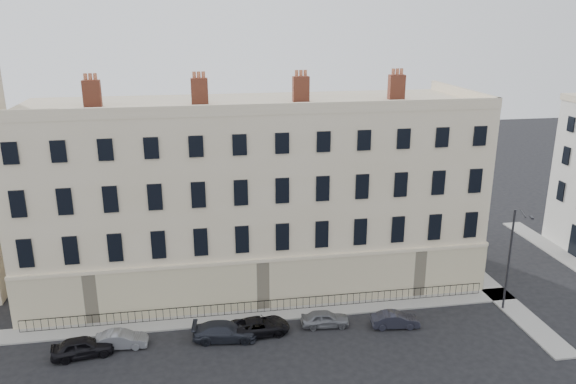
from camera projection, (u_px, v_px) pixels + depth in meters
name	position (u px, v px, depth m)	size (l,w,h in m)	color
ground	(361.00, 344.00, 38.51)	(160.00, 160.00, 0.00)	black
terrace	(253.00, 193.00, 46.57)	(36.22, 12.22, 17.00)	beige
pavement_terrace	(212.00, 319.00, 41.59)	(48.00, 2.00, 0.12)	gray
pavement_east_return	(480.00, 278.00, 48.11)	(2.00, 24.00, 0.12)	gray
pavement_adjacent	(570.00, 261.00, 51.60)	(2.00, 20.00, 0.12)	gray
railings	(264.00, 306.00, 42.46)	(35.00, 0.04, 0.96)	black
car_a	(83.00, 347.00, 37.03)	(1.60, 3.98, 1.36)	black
car_b	(121.00, 340.00, 38.05)	(1.23, 3.53, 1.16)	slate
car_c	(225.00, 331.00, 38.92)	(1.82, 4.47, 1.30)	#21232C
car_d	(259.00, 326.00, 39.66)	(2.00, 4.34, 1.21)	black
car_e	(325.00, 319.00, 40.65)	(1.41, 3.50, 1.19)	slate
car_f	(395.00, 320.00, 40.55)	(1.21, 3.46, 1.14)	#21212C
streetlamp	(511.00, 256.00, 41.73)	(0.74, 1.69, 8.11)	#2C2B30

